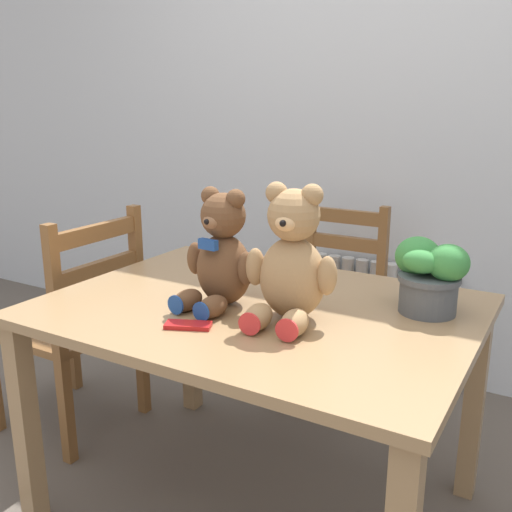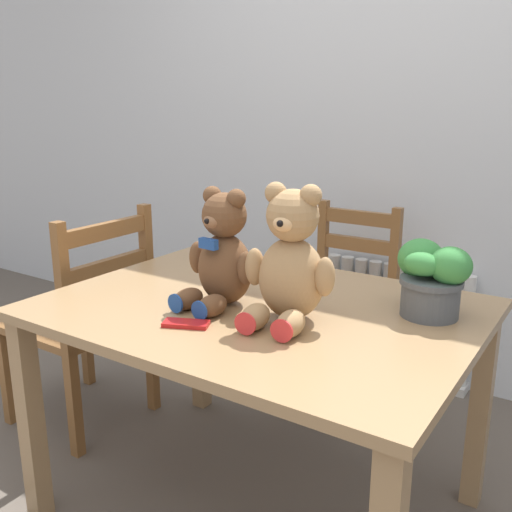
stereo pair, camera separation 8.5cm
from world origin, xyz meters
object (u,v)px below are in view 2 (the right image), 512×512
at_px(wooden_chair_behind, 344,302).
at_px(potted_plant, 431,277).
at_px(wooden_chair_side, 85,319).
at_px(teddy_bear_left, 222,255).
at_px(chocolate_bar, 186,324).
at_px(teddy_bear_right, 290,263).

xyz_separation_m(wooden_chair_behind, potted_plant, (0.56, -0.66, 0.38)).
relative_size(wooden_chair_behind, potted_plant, 3.92).
distance_m(wooden_chair_side, teddy_bear_left, 0.90).
distance_m(wooden_chair_behind, wooden_chair_side, 1.10).
height_order(wooden_chair_behind, wooden_chair_side, wooden_chair_side).
xyz_separation_m(potted_plant, chocolate_bar, (-0.52, -0.44, -0.10)).
bearing_deg(teddy_bear_left, chocolate_bar, 101.93).
distance_m(wooden_chair_side, chocolate_bar, 0.92).
relative_size(wooden_chair_behind, teddy_bear_right, 2.27).
xyz_separation_m(wooden_chair_side, chocolate_bar, (0.81, -0.32, 0.27)).
height_order(wooden_chair_behind, chocolate_bar, wooden_chair_behind).
distance_m(wooden_chair_side, potted_plant, 1.39).
height_order(wooden_chair_side, potted_plant, potted_plant).
distance_m(wooden_chair_behind, teddy_bear_left, 1.00).
bearing_deg(teddy_bear_right, potted_plant, -147.37).
bearing_deg(potted_plant, teddy_bear_right, -141.18).
bearing_deg(chocolate_bar, potted_plant, 40.76).
height_order(wooden_chair_behind, teddy_bear_right, teddy_bear_right).
height_order(wooden_chair_behind, teddy_bear_left, teddy_bear_left).
bearing_deg(potted_plant, wooden_chair_side, -174.78).
distance_m(teddy_bear_left, chocolate_bar, 0.24).
xyz_separation_m(teddy_bear_left, teddy_bear_right, (0.23, -0.00, 0.01)).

